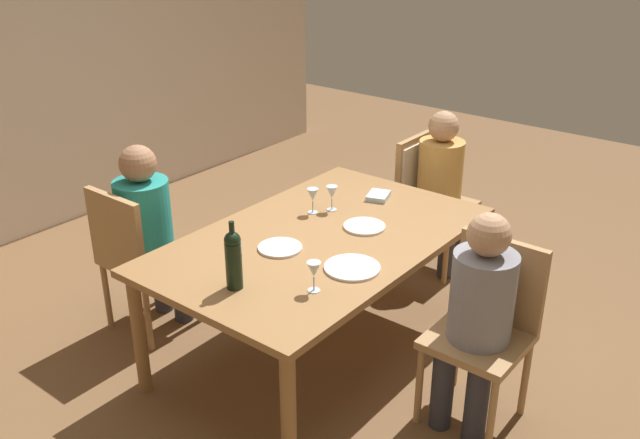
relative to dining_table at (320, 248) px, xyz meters
The scene contains 17 objects.
ground_plane 0.66m from the dining_table, ahead, with size 10.00×10.00×0.00m, color brown.
rear_room_partition 2.86m from the dining_table, 90.00° to the left, with size 6.40×0.12×2.70m, color beige.
dining_table is the anchor object (origin of this frame).
chair_far_left 1.09m from the dining_table, 117.91° to the left, with size 0.44×0.44×0.92m.
chair_right_end 1.32m from the dining_table, ahead, with size 0.44×0.46×0.92m.
chair_near 0.97m from the dining_table, 84.78° to the right, with size 0.44×0.44×0.92m.
person_woman_host 1.03m from the dining_table, 112.36° to the left, with size 0.36×0.31×1.15m.
person_man_bearded 1.31m from the dining_table, ahead, with size 0.30×0.35×1.13m.
person_man_guest 0.95m from the dining_table, 91.55° to the right, with size 0.35×0.30×1.12m.
wine_bottle_tall_green 0.71m from the dining_table, behind, with size 0.08×0.08×0.34m.
wine_glass_near_left 0.36m from the dining_table, 45.78° to the left, with size 0.07×0.07×0.15m.
wine_glass_centre 0.60m from the dining_table, 144.57° to the right, with size 0.07×0.07×0.15m.
wine_glass_near_right 0.40m from the dining_table, 27.31° to the left, with size 0.07×0.07×0.15m.
dinner_plate_host 0.28m from the dining_table, 27.18° to the right, with size 0.23×0.23×0.01m, color silver.
dinner_plate_guest_left 0.40m from the dining_table, 118.44° to the right, with size 0.28×0.28×0.01m, color white.
dinner_plate_guest_right 0.27m from the dining_table, 163.87° to the left, with size 0.23×0.23×0.01m, color white.
folded_napkin 0.65m from the dining_table, ahead, with size 0.16×0.12×0.03m, color #ADC6D6.
Camera 1 is at (-2.64, -2.08, 2.36)m, focal length 39.01 mm.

